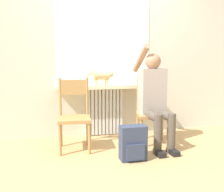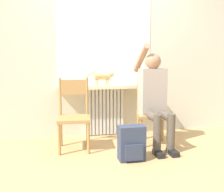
{
  "view_description": "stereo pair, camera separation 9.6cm",
  "coord_description": "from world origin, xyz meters",
  "px_view_note": "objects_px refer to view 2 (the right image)",
  "views": [
    {
      "loc": [
        -0.85,
        -2.7,
        1.12
      ],
      "look_at": [
        0.0,
        0.7,
        0.66
      ],
      "focal_mm": 42.0,
      "sensor_mm": 36.0,
      "label": 1
    },
    {
      "loc": [
        -0.76,
        -2.72,
        1.12
      ],
      "look_at": [
        0.0,
        0.7,
        0.66
      ],
      "focal_mm": 42.0,
      "sensor_mm": 36.0,
      "label": 2
    }
  ],
  "objects_px": {
    "person": "(155,96)",
    "backpack": "(132,143)",
    "chair_right": "(152,111)",
    "chair_left": "(74,114)",
    "cat": "(103,76)"
  },
  "relations": [
    {
      "from": "person",
      "to": "backpack",
      "type": "distance_m",
      "value": 0.79
    },
    {
      "from": "chair_left",
      "to": "chair_right",
      "type": "height_order",
      "value": "same"
    },
    {
      "from": "chair_right",
      "to": "person",
      "type": "distance_m",
      "value": 0.25
    },
    {
      "from": "cat",
      "to": "backpack",
      "type": "relative_size",
      "value": 1.04
    },
    {
      "from": "person",
      "to": "cat",
      "type": "relative_size",
      "value": 3.25
    },
    {
      "from": "chair_right",
      "to": "person",
      "type": "xyz_separation_m",
      "value": [
        -0.01,
        -0.11,
        0.22
      ]
    },
    {
      "from": "chair_left",
      "to": "person",
      "type": "xyz_separation_m",
      "value": [
        1.05,
        -0.11,
        0.22
      ]
    },
    {
      "from": "chair_left",
      "to": "backpack",
      "type": "height_order",
      "value": "chair_left"
    },
    {
      "from": "chair_right",
      "to": "backpack",
      "type": "relative_size",
      "value": 2.28
    },
    {
      "from": "chair_right",
      "to": "cat",
      "type": "distance_m",
      "value": 0.88
    },
    {
      "from": "chair_left",
      "to": "cat",
      "type": "distance_m",
      "value": 0.8
    },
    {
      "from": "chair_left",
      "to": "backpack",
      "type": "distance_m",
      "value": 0.86
    },
    {
      "from": "person",
      "to": "backpack",
      "type": "relative_size",
      "value": 3.39
    },
    {
      "from": "person",
      "to": "backpack",
      "type": "height_order",
      "value": "person"
    },
    {
      "from": "chair_right",
      "to": "person",
      "type": "height_order",
      "value": "person"
    }
  ]
}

